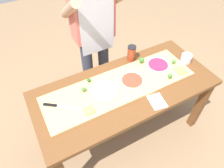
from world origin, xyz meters
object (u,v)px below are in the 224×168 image
(pizza_whole_cheese_artichoke, at_px, (105,91))
(broccoli_floret_front_left, at_px, (170,76))
(broccoli_floret_front_mid, at_px, (141,60))
(cheese_crumble_c, at_px, (89,100))
(chefs_knife, at_px, (57,106))
(cook_center, at_px, (93,29))
(cheese_crumble_d, at_px, (172,73))
(recipe_note, at_px, (157,101))
(pizza_slice_center, at_px, (181,71))
(pizza_whole_beet_magenta, at_px, (158,65))
(broccoli_floret_front_right, at_px, (89,80))
(pizza_whole_tomato_red, at_px, (132,80))
(sauce_jar, at_px, (131,53))
(flour_cup, at_px, (186,59))
(cheese_crumble_e, at_px, (138,93))
(broccoli_floret_back_left, at_px, (84,89))
(broccoli_floret_back_right, at_px, (174,61))
(prep_table, at_px, (125,94))
(pizza_slice_near_right, at_px, (89,111))
(cheese_crumble_a, at_px, (130,97))
(cheese_crumble_b, at_px, (124,69))

(pizza_whole_cheese_artichoke, xyz_separation_m, broccoli_floret_front_left, (0.58, -0.14, 0.03))
(broccoli_floret_front_mid, distance_m, cheese_crumble_c, 0.66)
(chefs_knife, bearing_deg, cook_center, 43.03)
(cheese_crumble_d, relative_size, recipe_note, 0.09)
(pizza_whole_cheese_artichoke, relative_size, pizza_slice_center, 2.65)
(pizza_whole_beet_magenta, xyz_separation_m, recipe_note, (-0.26, -0.34, -0.03))
(pizza_whole_beet_magenta, bearing_deg, broccoli_floret_front_right, 170.32)
(chefs_knife, xyz_separation_m, pizza_whole_tomato_red, (0.68, -0.05, 0.00))
(sauce_jar, bearing_deg, cheese_crumble_d, -61.07)
(broccoli_floret_front_right, bearing_deg, recipe_note, -47.44)
(pizza_whole_tomato_red, distance_m, flour_cup, 0.63)
(cheese_crumble_e, height_order, flour_cup, flour_cup)
(pizza_whole_tomato_red, relative_size, flour_cup, 2.14)
(pizza_whole_tomato_red, relative_size, broccoli_floret_front_mid, 3.51)
(broccoli_floret_front_left, xyz_separation_m, flour_cup, (0.32, 0.13, -0.03))
(broccoli_floret_back_left, height_order, cheese_crumble_d, broccoli_floret_back_left)
(pizza_whole_beet_magenta, relative_size, sauce_jar, 1.42)
(chefs_knife, relative_size, broccoli_floret_front_left, 4.45)
(pizza_whole_cheese_artichoke, distance_m, broccoli_floret_back_right, 0.74)
(prep_table, relative_size, broccoli_floret_back_left, 32.64)
(sauce_jar, bearing_deg, cheese_crumble_e, -115.00)
(pizza_whole_cheese_artichoke, relative_size, recipe_note, 1.52)
(broccoli_floret_front_right, distance_m, flour_cup, 0.99)
(pizza_whole_beet_magenta, distance_m, sauce_jar, 0.28)
(flour_cup, distance_m, cook_center, 0.96)
(cheese_crumble_c, height_order, recipe_note, cheese_crumble_c)
(pizza_slice_near_right, xyz_separation_m, sauce_jar, (0.64, 0.40, 0.05))
(cook_center, bearing_deg, chefs_knife, -136.97)
(prep_table, bearing_deg, pizza_whole_beet_magenta, 9.81)
(pizza_whole_tomato_red, relative_size, pizza_whole_beet_magenta, 0.98)
(broccoli_floret_front_mid, distance_m, cheese_crumble_d, 0.31)
(broccoli_floret_back_right, height_order, cheese_crumble_e, broccoli_floret_back_right)
(pizza_whole_beet_magenta, distance_m, cheese_crumble_e, 0.42)
(pizza_whole_cheese_artichoke, bearing_deg, cook_center, 72.86)
(pizza_slice_center, height_order, cheese_crumble_a, cheese_crumble_a)
(prep_table, relative_size, broccoli_floret_back_right, 32.99)
(broccoli_floret_front_right, bearing_deg, cheese_crumble_e, -46.01)
(pizza_slice_center, height_order, recipe_note, pizza_slice_center)
(pizza_slice_near_right, bearing_deg, cheese_crumble_c, 66.03)
(pizza_whole_tomato_red, height_order, broccoli_floret_back_right, broccoli_floret_back_right)
(broccoli_floret_front_mid, relative_size, broccoli_floret_back_right, 1.29)
(prep_table, bearing_deg, pizza_slice_center, -10.27)
(recipe_note, bearing_deg, cheese_crumble_d, 30.92)
(prep_table, bearing_deg, cheese_crumble_e, -73.25)
(flour_cup, bearing_deg, cheese_crumble_a, -168.52)
(prep_table, xyz_separation_m, chefs_knife, (-0.61, 0.06, 0.14))
(broccoli_floret_front_right, xyz_separation_m, flour_cup, (0.97, -0.18, -0.01))
(cheese_crumble_e, bearing_deg, pizza_whole_beet_magenta, 29.51)
(pizza_whole_cheese_artichoke, relative_size, cheese_crumble_b, 13.19)
(cook_center, bearing_deg, broccoli_floret_back_right, -47.42)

